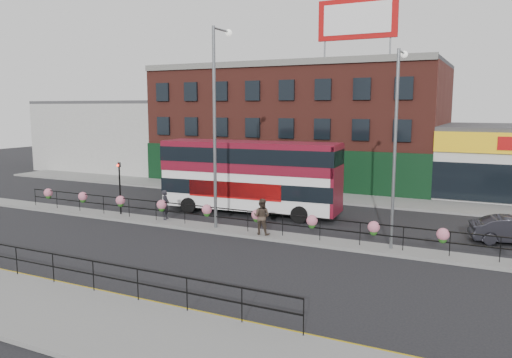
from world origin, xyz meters
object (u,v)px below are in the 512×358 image
at_px(pedestrian_b, 262,216).
at_px(lamp_column_west, 217,110).
at_px(double_decker_bus, 250,170).
at_px(lamp_column_east, 397,132).
at_px(pedestrian_a, 166,205).

distance_m(pedestrian_b, lamp_column_west, 6.17).
bearing_deg(pedestrian_b, double_decker_bus, -59.40).
distance_m(lamp_column_west, lamp_column_east, 9.49).
distance_m(double_decker_bus, pedestrian_b, 5.91).
bearing_deg(lamp_column_east, double_decker_bus, 156.46).
bearing_deg(pedestrian_a, pedestrian_b, -114.14).
xyz_separation_m(pedestrian_b, lamp_column_east, (6.52, 0.57, 4.46)).
relative_size(pedestrian_b, lamp_column_west, 0.17).
xyz_separation_m(pedestrian_b, lamp_column_west, (-2.92, 0.53, 5.42)).
xyz_separation_m(double_decker_bus, pedestrian_b, (3.07, -4.75, -1.71)).
height_order(double_decker_bus, pedestrian_b, double_decker_bus).
height_order(double_decker_bus, lamp_column_east, lamp_column_east).
relative_size(pedestrian_b, lamp_column_east, 0.21).
bearing_deg(lamp_column_east, lamp_column_west, -179.72).
relative_size(double_decker_bus, pedestrian_a, 6.58).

